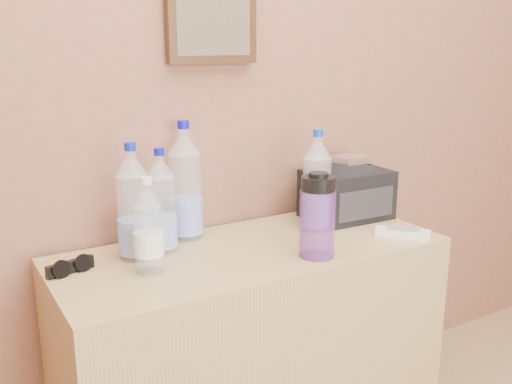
% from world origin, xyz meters
% --- Properties ---
extents(picture_frame, '(0.30, 0.03, 0.25)m').
position_xyz_m(picture_frame, '(0.01, 1.98, 1.40)').
color(picture_frame, '#382311').
rests_on(picture_frame, room_shell).
extents(dresser, '(1.18, 0.49, 0.74)m').
position_xyz_m(dresser, '(0.01, 1.73, 0.37)').
color(dresser, '#AD7D57').
rests_on(dresser, ground).
extents(pet_large_a, '(0.08, 0.08, 0.31)m').
position_xyz_m(pet_large_a, '(-0.23, 1.85, 0.87)').
color(pet_large_a, silver).
rests_on(pet_large_a, dresser).
extents(pet_large_b, '(0.09, 0.09, 0.34)m').
position_xyz_m(pet_large_b, '(-0.32, 1.84, 0.89)').
color(pet_large_b, silver).
rests_on(pet_large_b, dresser).
extents(pet_large_c, '(0.10, 0.10, 0.37)m').
position_xyz_m(pet_large_c, '(-0.12, 1.92, 0.90)').
color(pet_large_c, white).
rests_on(pet_large_c, dresser).
extents(pet_large_d, '(0.09, 0.09, 0.33)m').
position_xyz_m(pet_large_d, '(0.28, 1.78, 0.89)').
color(pet_large_d, silver).
rests_on(pet_large_d, dresser).
extents(pet_small, '(0.08, 0.08, 0.26)m').
position_xyz_m(pet_small, '(-0.32, 1.71, 0.85)').
color(pet_small, silver).
rests_on(pet_small, dresser).
extents(nalgene_bottle, '(0.10, 0.10, 0.25)m').
position_xyz_m(nalgene_bottle, '(0.13, 1.58, 0.86)').
color(nalgene_bottle, '#6C329C').
rests_on(nalgene_bottle, dresser).
extents(sunglasses, '(0.14, 0.08, 0.03)m').
position_xyz_m(sunglasses, '(-0.51, 1.82, 0.76)').
color(sunglasses, black).
rests_on(sunglasses, dresser).
extents(ac_remote, '(0.15, 0.16, 0.02)m').
position_xyz_m(ac_remote, '(0.48, 1.58, 0.75)').
color(ac_remote, white).
rests_on(ac_remote, dresser).
extents(toiletry_bag, '(0.29, 0.21, 0.19)m').
position_xyz_m(toiletry_bag, '(0.45, 1.83, 0.83)').
color(toiletry_bag, black).
rests_on(toiletry_bag, dresser).
extents(foil_packet, '(0.11, 0.09, 0.02)m').
position_xyz_m(foil_packet, '(0.48, 1.85, 0.94)').
color(foil_packet, silver).
rests_on(foil_packet, toiletry_bag).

